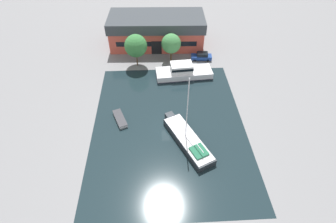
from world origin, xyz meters
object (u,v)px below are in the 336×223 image
parked_car (202,56)px  sailboat_moored (188,140)px  small_dinghy (120,119)px  quay_tree_near_building (171,44)px  warehouse_building (157,30)px  motor_cruiser (183,72)px  quay_tree_by_water (136,46)px

parked_car → sailboat_moored: sailboat_moored is taller
parked_car → small_dinghy: bearing=142.0°
quay_tree_near_building → parked_car: quay_tree_near_building is taller
parked_car → small_dinghy: parked_car is taller
sailboat_moored → small_dinghy: 12.79m
warehouse_building → sailboat_moored: bearing=-80.4°
sailboat_moored → motor_cruiser: (1.00, 18.27, 0.44)m
quay_tree_by_water → small_dinghy: (-2.54, -17.36, -4.50)m
warehouse_building → parked_car: warehouse_building is taller
warehouse_building → motor_cruiser: bearing=-67.5°
sailboat_moored → small_dinghy: sailboat_moored is taller
quay_tree_by_water → motor_cruiser: quay_tree_by_water is taller
quay_tree_by_water → motor_cruiser: 11.61m
warehouse_building → quay_tree_by_water: size_ratio=3.17×
warehouse_building → motor_cruiser: (5.27, -14.21, -2.50)m
sailboat_moored → motor_cruiser: 18.30m
motor_cruiser → small_dinghy: 17.71m
quay_tree_by_water → sailboat_moored: (8.91, -23.05, -4.16)m
warehouse_building → parked_car: 13.13m
quay_tree_near_building → sailboat_moored: size_ratio=0.52×
warehouse_building → sailboat_moored: 32.90m
warehouse_building → quay_tree_by_water: bearing=-114.0°
parked_car → motor_cruiser: 7.97m
warehouse_building → quay_tree_by_water: 10.58m
quay_tree_near_building → sailboat_moored: sailboat_moored is taller
quay_tree_by_water → quay_tree_near_building: bearing=10.7°
parked_car → motor_cruiser: bearing=146.9°
quay_tree_by_water → parked_car: quay_tree_by_water is taller
warehouse_building → sailboat_moored: size_ratio=1.84×
parked_car → motor_cruiser: motor_cruiser is taller
warehouse_building → quay_tree_near_building: 8.57m
quay_tree_by_water → parked_car: (14.76, 1.54, -3.97)m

